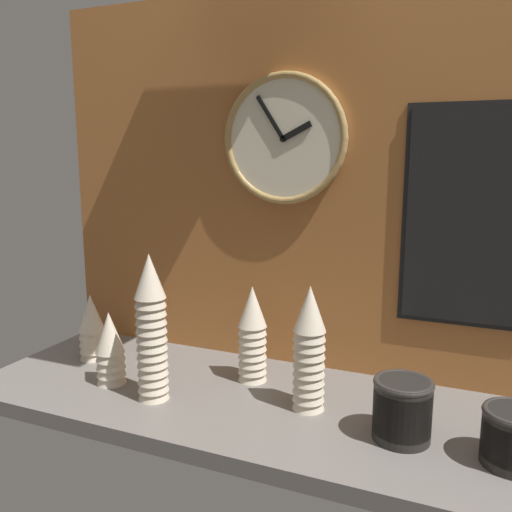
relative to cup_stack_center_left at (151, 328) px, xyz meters
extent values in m
cube|color=slate|center=(0.29, 0.11, -0.21)|extent=(1.60, 0.56, 0.04)
cube|color=#A3602D|center=(0.29, 0.38, 0.34)|extent=(1.60, 0.03, 1.05)
cone|color=beige|center=(0.00, 0.00, -0.13)|extent=(0.08, 0.08, 0.11)
cone|color=beige|center=(0.00, 0.00, -0.11)|extent=(0.08, 0.08, 0.11)
cone|color=beige|center=(0.00, 0.00, -0.09)|extent=(0.08, 0.08, 0.11)
cone|color=beige|center=(0.00, 0.00, -0.07)|extent=(0.08, 0.08, 0.11)
cone|color=beige|center=(0.00, 0.00, -0.04)|extent=(0.08, 0.08, 0.11)
cone|color=beige|center=(0.00, 0.00, -0.02)|extent=(0.08, 0.08, 0.11)
cone|color=beige|center=(0.00, 0.00, 0.00)|extent=(0.08, 0.08, 0.11)
cone|color=beige|center=(0.00, 0.00, 0.02)|extent=(0.08, 0.08, 0.11)
cone|color=beige|center=(0.00, 0.00, 0.04)|extent=(0.08, 0.08, 0.11)
cone|color=beige|center=(0.00, 0.00, 0.07)|extent=(0.08, 0.08, 0.11)
cone|color=beige|center=(0.00, 0.00, 0.09)|extent=(0.08, 0.08, 0.11)
cone|color=beige|center=(0.00, 0.00, 0.11)|extent=(0.08, 0.08, 0.11)
cone|color=beige|center=(0.00, 0.00, 0.13)|extent=(0.08, 0.08, 0.11)
cone|color=beige|center=(-0.16, 0.03, -0.13)|extent=(0.08, 0.08, 0.11)
cone|color=beige|center=(-0.16, 0.03, -0.11)|extent=(0.08, 0.08, 0.11)
cone|color=beige|center=(-0.16, 0.03, -0.09)|extent=(0.08, 0.08, 0.11)
cone|color=beige|center=(-0.16, 0.03, -0.07)|extent=(0.08, 0.08, 0.11)
cone|color=beige|center=(-0.16, 0.03, -0.04)|extent=(0.08, 0.08, 0.11)
cone|color=beige|center=(0.18, 0.20, -0.13)|extent=(0.08, 0.08, 0.11)
cone|color=beige|center=(0.18, 0.20, -0.11)|extent=(0.08, 0.08, 0.11)
cone|color=beige|center=(0.18, 0.20, -0.09)|extent=(0.08, 0.08, 0.11)
cone|color=beige|center=(0.18, 0.20, -0.07)|extent=(0.08, 0.08, 0.11)
cone|color=beige|center=(0.18, 0.20, -0.04)|extent=(0.08, 0.08, 0.11)
cone|color=beige|center=(0.18, 0.20, -0.02)|extent=(0.08, 0.08, 0.11)
cone|color=beige|center=(0.18, 0.20, 0.00)|extent=(0.08, 0.08, 0.11)
cone|color=beige|center=(0.18, 0.20, 0.02)|extent=(0.08, 0.08, 0.11)
cone|color=beige|center=(-0.32, 0.16, -0.13)|extent=(0.08, 0.08, 0.11)
cone|color=beige|center=(-0.32, 0.16, -0.11)|extent=(0.08, 0.08, 0.11)
cone|color=beige|center=(-0.32, 0.16, -0.09)|extent=(0.08, 0.08, 0.11)
cone|color=beige|center=(-0.32, 0.16, -0.07)|extent=(0.08, 0.08, 0.11)
cone|color=beige|center=(-0.32, 0.16, -0.04)|extent=(0.08, 0.08, 0.11)
cone|color=beige|center=(0.38, 0.10, -0.13)|extent=(0.08, 0.08, 0.11)
cone|color=beige|center=(0.38, 0.10, -0.11)|extent=(0.08, 0.08, 0.11)
cone|color=beige|center=(0.38, 0.10, -0.09)|extent=(0.08, 0.08, 0.11)
cone|color=beige|center=(0.38, 0.10, -0.07)|extent=(0.08, 0.08, 0.11)
cone|color=beige|center=(0.38, 0.10, -0.04)|extent=(0.08, 0.08, 0.11)
cone|color=beige|center=(0.38, 0.10, -0.02)|extent=(0.08, 0.08, 0.11)
cone|color=beige|center=(0.38, 0.10, 0.00)|extent=(0.08, 0.08, 0.11)
cone|color=beige|center=(0.38, 0.10, 0.02)|extent=(0.08, 0.08, 0.11)
cone|color=beige|center=(0.38, 0.10, 0.04)|extent=(0.08, 0.08, 0.11)
cone|color=beige|center=(0.38, 0.10, 0.07)|extent=(0.08, 0.08, 0.11)
cylinder|color=black|center=(0.60, 0.05, -0.17)|extent=(0.12, 0.12, 0.04)
cylinder|color=black|center=(0.60, 0.05, -0.15)|extent=(0.12, 0.12, 0.04)
cylinder|color=black|center=(0.60, 0.05, -0.13)|extent=(0.12, 0.12, 0.04)
cylinder|color=black|center=(0.60, 0.05, -0.11)|extent=(0.12, 0.12, 0.04)
cylinder|color=black|center=(0.60, 0.05, -0.09)|extent=(0.12, 0.12, 0.04)
cylinder|color=black|center=(0.60, 0.05, -0.07)|extent=(0.12, 0.12, 0.04)
torus|color=#302D2A|center=(0.60, 0.05, -0.06)|extent=(0.13, 0.13, 0.01)
cylinder|color=beige|center=(0.22, 0.35, 0.46)|extent=(0.35, 0.02, 0.35)
torus|color=#AD894C|center=(0.22, 0.34, 0.46)|extent=(0.36, 0.02, 0.36)
cube|color=black|center=(0.25, 0.34, 0.48)|extent=(0.09, 0.01, 0.05)
cube|color=black|center=(0.18, 0.34, 0.52)|extent=(0.08, 0.01, 0.12)
cylinder|color=black|center=(0.22, 0.34, 0.46)|extent=(0.02, 0.01, 0.02)
cube|color=black|center=(0.71, 0.36, 0.27)|extent=(0.34, 0.01, 0.56)
cube|color=black|center=(0.71, 0.35, 0.27)|extent=(0.32, 0.01, 0.53)
camera|label=1|loc=(0.74, -1.07, 0.43)|focal=38.00mm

